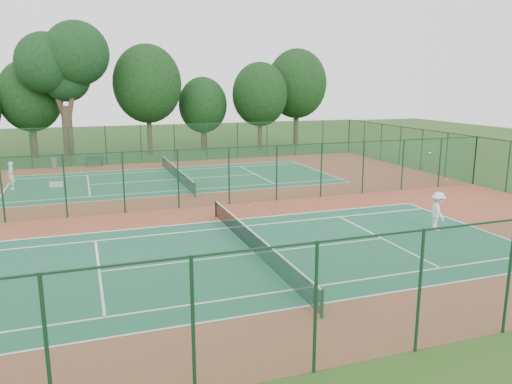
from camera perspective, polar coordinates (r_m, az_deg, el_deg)
ground at (r=29.94m, az=-5.89°, el=-1.64°), size 120.00×120.00×0.00m
red_pad at (r=29.94m, az=-5.89°, el=-1.63°), size 40.00×36.00×0.01m
court_near at (r=21.64m, az=-0.20°, el=-7.04°), size 23.77×10.97×0.01m
court_far at (r=38.56m, az=-9.05°, el=1.44°), size 23.77×10.97×0.01m
fence_north at (r=47.08m, az=-11.15°, el=5.47°), size 40.00×0.09×3.50m
fence_south at (r=13.43m, az=12.84°, el=-11.84°), size 40.00×0.09×3.50m
fence_east at (r=39.29m, az=23.74°, el=3.34°), size 0.09×36.00×3.50m
fence_divider at (r=29.57m, az=-5.96°, el=1.68°), size 40.00×0.09×3.50m
tennis_net_near at (r=21.47m, az=-0.20°, el=-5.70°), size 0.10×12.90×0.97m
tennis_net_far at (r=38.46m, az=-9.08°, el=2.22°), size 0.10×12.90×0.97m
player_near at (r=26.30m, az=20.05°, el=-2.08°), size 1.06×1.41×1.94m
player_far at (r=38.10m, az=-26.19°, el=1.68°), size 0.70×0.83×1.93m
trash_bin at (r=46.09m, az=-22.05°, el=3.04°), size 0.67×0.67×0.93m
bench at (r=46.14m, az=-17.97°, el=3.39°), size 1.60×0.63×0.96m
kit_bag at (r=38.04m, az=-21.87°, el=0.80°), size 0.92×0.38×0.34m
stray_ball_a at (r=30.55m, az=-0.21°, el=-1.20°), size 0.07×0.07×0.07m
stray_ball_b at (r=31.93m, az=7.75°, el=-0.72°), size 0.08×0.08×0.08m
stray_ball_c at (r=29.94m, az=-0.79°, el=-1.49°), size 0.07×0.07×0.07m
big_tree at (r=50.03m, az=-21.16°, el=13.64°), size 8.31×6.09×12.77m
evergreen_row at (r=53.51m, az=-11.54°, el=4.35°), size 39.00×5.00×12.00m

